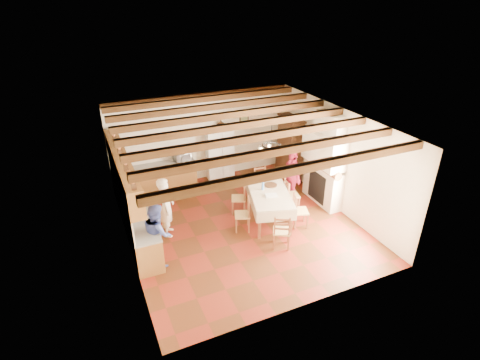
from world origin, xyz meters
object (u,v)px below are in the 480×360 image
at_px(person_woman_blue, 158,233).
at_px(chair_right_far, 292,194).
at_px(chair_left_far, 238,198).
at_px(refrigerator, 219,153).
at_px(person_man, 166,207).
at_px(chair_left_near, 242,214).
at_px(person_woman_red, 292,176).
at_px(chair_right_near, 300,210).
at_px(chair_end_far, 262,183).
at_px(chair_end_near, 282,230).
at_px(microwave, 182,157).
at_px(dining_table, 269,194).
at_px(hutch, 290,148).

bearing_deg(person_woman_blue, chair_right_far, -82.72).
height_order(chair_left_far, person_woman_blue, person_woman_blue).
xyz_separation_m(refrigerator, person_man, (-2.49, -2.68, -0.06)).
bearing_deg(refrigerator, person_woman_blue, -123.96).
bearing_deg(chair_right_far, chair_left_near, 112.75).
bearing_deg(person_woman_blue, chair_left_far, -67.97).
xyz_separation_m(refrigerator, person_woman_red, (1.43, -2.42, -0.06)).
relative_size(chair_right_near, chair_end_far, 1.00).
xyz_separation_m(refrigerator, chair_right_far, (1.18, -2.90, -0.41)).
bearing_deg(chair_end_far, chair_left_far, -148.39).
xyz_separation_m(chair_right_far, person_woman_blue, (-4.13, -0.80, 0.30)).
relative_size(chair_right_far, chair_end_far, 1.00).
height_order(refrigerator, chair_end_near, refrigerator).
bearing_deg(refrigerator, chair_right_near, -71.45).
bearing_deg(person_woman_blue, refrigerator, -42.30).
xyz_separation_m(person_woman_red, microwave, (-2.76, 2.27, 0.22)).
distance_m(refrigerator, chair_end_far, 2.04).
xyz_separation_m(dining_table, microwave, (-1.62, 2.96, 0.24)).
bearing_deg(chair_left_near, person_woman_blue, -59.46).
distance_m(chair_end_near, chair_end_far, 2.62).
bearing_deg(hutch, refrigerator, 161.48).
xyz_separation_m(chair_left_far, chair_end_far, (1.05, 0.57, 0.00)).
bearing_deg(chair_left_far, refrigerator, -164.84).
height_order(chair_right_far, chair_end_far, same).
height_order(hutch, chair_end_near, hutch).
xyz_separation_m(hutch, chair_left_far, (-2.54, -1.46, -0.59)).
xyz_separation_m(chair_left_far, person_woman_blue, (-2.62, -1.26, 0.30)).
xyz_separation_m(chair_end_far, microwave, (-2.03, 1.71, 0.57)).
height_order(chair_right_far, microwave, microwave).
height_order(refrigerator, chair_end_far, refrigerator).
bearing_deg(dining_table, refrigerator, 95.48).
bearing_deg(person_woman_blue, chair_right_near, -94.74).
bearing_deg(hutch, chair_left_far, -144.66).
xyz_separation_m(hutch, person_woman_red, (-0.77, -1.45, -0.24)).
bearing_deg(chair_end_near, microwave, -43.18).
bearing_deg(chair_left_far, chair_left_near, 5.79).
distance_m(chair_left_near, chair_right_near, 1.60).
xyz_separation_m(refrigerator, chair_left_near, (-0.60, -3.30, -0.41)).
distance_m(dining_table, person_man, 2.83).
distance_m(chair_left_far, chair_end_near, 1.98).
relative_size(person_woman_blue, person_woman_red, 0.94).
bearing_deg(chair_end_far, chair_right_near, -80.43).
distance_m(chair_left_near, chair_right_far, 1.82).
distance_m(chair_right_far, person_woman_red, 0.64).
height_order(refrigerator, dining_table, refrigerator).
bearing_deg(chair_right_near, microwave, 50.64).
bearing_deg(microwave, chair_end_near, -84.84).
bearing_deg(person_woman_blue, dining_table, -83.47).
relative_size(chair_left_far, person_woman_red, 0.58).
distance_m(person_woman_blue, microwave, 3.91).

